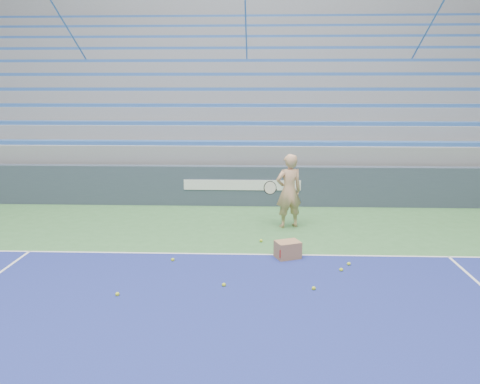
# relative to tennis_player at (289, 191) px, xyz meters

# --- Properties ---
(sponsor_barrier) EXTENTS (30.00, 0.32, 1.10)m
(sponsor_barrier) POSITION_rel_tennis_player_xyz_m (-1.14, 2.07, -0.32)
(sponsor_barrier) COLOR #354050
(sponsor_barrier) RESTS_ON ground
(bleachers) EXTENTS (31.00, 9.15, 7.30)m
(bleachers) POSITION_rel_tennis_player_xyz_m (-1.14, 7.79, 1.49)
(bleachers) COLOR gray
(bleachers) RESTS_ON ground
(tennis_player) EXTENTS (0.97, 0.92, 1.73)m
(tennis_player) POSITION_rel_tennis_player_xyz_m (0.00, 0.00, 0.00)
(tennis_player) COLOR tan
(tennis_player) RESTS_ON ground
(ball_box) EXTENTS (0.54, 0.49, 0.34)m
(ball_box) POSITION_rel_tennis_player_xyz_m (-0.14, -2.07, -0.70)
(ball_box) COLOR #9B6E4B
(ball_box) RESTS_ON ground
(tennis_ball_0) EXTENTS (0.07, 0.07, 0.07)m
(tennis_ball_0) POSITION_rel_tennis_player_xyz_m (0.19, -3.53, -0.83)
(tennis_ball_0) COLOR #B9CF2A
(tennis_ball_0) RESTS_ON ground
(tennis_ball_1) EXTENTS (0.07, 0.07, 0.07)m
(tennis_ball_1) POSITION_rel_tennis_player_xyz_m (-0.64, -1.14, -0.83)
(tennis_ball_1) COLOR #B9CF2A
(tennis_ball_1) RESTS_ON ground
(tennis_ball_2) EXTENTS (0.07, 0.07, 0.07)m
(tennis_ball_2) POSITION_rel_tennis_player_xyz_m (-2.91, -3.86, -0.83)
(tennis_ball_2) COLOR #B9CF2A
(tennis_ball_2) RESTS_ON ground
(tennis_ball_3) EXTENTS (0.07, 0.07, 0.07)m
(tennis_ball_3) POSITION_rel_tennis_player_xyz_m (-2.31, -2.33, -0.83)
(tennis_ball_3) COLOR #B9CF2A
(tennis_ball_3) RESTS_ON ground
(tennis_ball_4) EXTENTS (0.07, 0.07, 0.07)m
(tennis_ball_4) POSITION_rel_tennis_player_xyz_m (0.96, -2.42, -0.83)
(tennis_ball_4) COLOR #B9CF2A
(tennis_ball_4) RESTS_ON ground
(tennis_ball_5) EXTENTS (0.07, 0.07, 0.07)m
(tennis_ball_5) POSITION_rel_tennis_player_xyz_m (-1.26, -3.44, -0.83)
(tennis_ball_5) COLOR #B9CF2A
(tennis_ball_5) RESTS_ON ground
(tennis_ball_6) EXTENTS (0.07, 0.07, 0.07)m
(tennis_ball_6) POSITION_rel_tennis_player_xyz_m (0.78, -2.71, -0.83)
(tennis_ball_6) COLOR #B9CF2A
(tennis_ball_6) RESTS_ON ground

